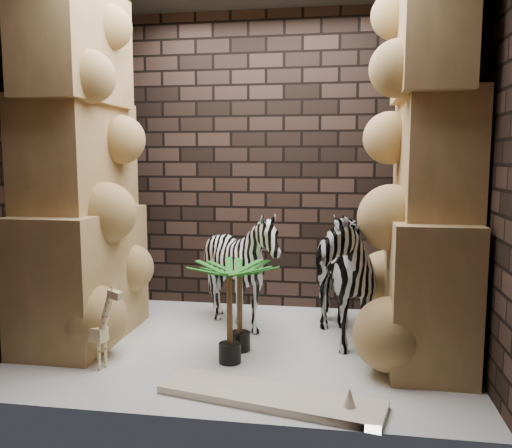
% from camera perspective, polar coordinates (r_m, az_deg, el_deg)
% --- Properties ---
extents(floor, '(3.50, 3.50, 0.00)m').
position_cam_1_polar(floor, '(4.51, -1.33, -12.94)').
color(floor, silver).
rests_on(floor, ground).
extents(wall_back, '(3.50, 0.00, 3.50)m').
position_cam_1_polar(wall_back, '(5.47, 1.06, 6.63)').
color(wall_back, black).
rests_on(wall_back, ground).
extents(wall_front, '(3.50, 0.00, 3.50)m').
position_cam_1_polar(wall_front, '(3.02, -5.82, 6.21)').
color(wall_front, black).
rests_on(wall_front, ground).
extents(wall_left, '(0.00, 3.00, 3.00)m').
position_cam_1_polar(wall_left, '(4.87, -22.17, 6.05)').
color(wall_left, black).
rests_on(wall_left, ground).
extents(wall_right, '(0.00, 3.00, 3.00)m').
position_cam_1_polar(wall_right, '(4.27, 22.49, 5.96)').
color(wall_right, black).
rests_on(wall_right, ground).
extents(rock_pillar_left, '(0.68, 1.30, 3.00)m').
position_cam_1_polar(rock_pillar_left, '(4.70, -18.51, 6.19)').
color(rock_pillar_left, tan).
rests_on(rock_pillar_left, floor).
extents(rock_pillar_right, '(0.58, 1.25, 3.00)m').
position_cam_1_polar(rock_pillar_right, '(4.21, 18.09, 6.14)').
color(rock_pillar_right, tan).
rests_on(rock_pillar_right, floor).
extents(zebra_right, '(0.96, 1.29, 1.36)m').
position_cam_1_polar(zebra_right, '(4.49, 8.06, -4.09)').
color(zebra_right, white).
rests_on(zebra_right, floor).
extents(zebra_left, '(0.94, 1.14, 1.00)m').
position_cam_1_polar(zebra_left, '(4.79, -1.64, -5.51)').
color(zebra_left, white).
rests_on(zebra_left, floor).
extents(giraffe_toy, '(0.36, 0.21, 0.66)m').
position_cam_1_polar(giraffe_toy, '(4.18, -17.07, -10.15)').
color(giraffe_toy, '#FFE4A6').
rests_on(giraffe_toy, floor).
extents(palm_front, '(0.36, 0.36, 0.72)m').
position_cam_1_polar(palm_front, '(4.32, -1.76, -8.80)').
color(palm_front, '#185110').
rests_on(palm_front, floor).
extents(palm_back, '(0.36, 0.36, 0.78)m').
position_cam_1_polar(palm_back, '(4.06, -2.84, -9.43)').
color(palm_back, '#185110').
rests_on(palm_back, floor).
extents(surfboard, '(1.50, 0.66, 0.05)m').
position_cam_1_polar(surfboard, '(3.59, 1.51, -17.96)').
color(surfboard, '#F9E8CB').
rests_on(surfboard, floor).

